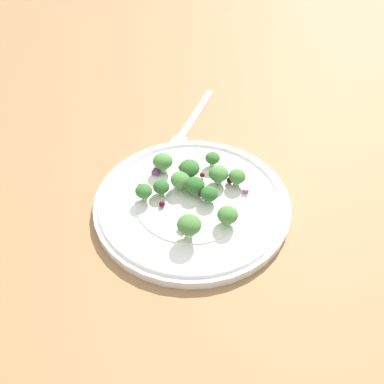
{
  "coord_description": "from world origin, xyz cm",
  "views": [
    {
      "loc": [
        4.07,
        37.73,
        40.47
      ],
      "look_at": [
        -1.85,
        -0.74,
        2.7
      ],
      "focal_mm": 38.93,
      "sensor_mm": 36.0,
      "label": 1
    }
  ],
  "objects_px": {
    "plate": "(192,202)",
    "fork": "(191,121)",
    "broccoli_floret_2": "(163,162)",
    "broccoli_floret_0": "(144,191)",
    "broccoli_floret_1": "(189,225)"
  },
  "relations": [
    {
      "from": "plate",
      "to": "fork",
      "type": "height_order",
      "value": "plate"
    },
    {
      "from": "plate",
      "to": "fork",
      "type": "distance_m",
      "value": 0.2
    },
    {
      "from": "broccoli_floret_2",
      "to": "fork",
      "type": "distance_m",
      "value": 0.15
    },
    {
      "from": "plate",
      "to": "broccoli_floret_2",
      "type": "height_order",
      "value": "broccoli_floret_2"
    },
    {
      "from": "broccoli_floret_2",
      "to": "fork",
      "type": "height_order",
      "value": "broccoli_floret_2"
    },
    {
      "from": "plate",
      "to": "broccoli_floret_2",
      "type": "xyz_separation_m",
      "value": [
        0.03,
        -0.06,
        0.02
      ]
    },
    {
      "from": "plate",
      "to": "fork",
      "type": "xyz_separation_m",
      "value": [
        -0.03,
        -0.19,
        -0.01
      ]
    },
    {
      "from": "broccoli_floret_0",
      "to": "plate",
      "type": "bearing_deg",
      "value": 172.18
    },
    {
      "from": "broccoli_floret_0",
      "to": "broccoli_floret_1",
      "type": "distance_m",
      "value": 0.09
    },
    {
      "from": "broccoli_floret_1",
      "to": "broccoli_floret_2",
      "type": "bearing_deg",
      "value": -81.61
    },
    {
      "from": "broccoli_floret_1",
      "to": "plate",
      "type": "bearing_deg",
      "value": -101.65
    },
    {
      "from": "plate",
      "to": "broccoli_floret_0",
      "type": "relative_size",
      "value": 11.51
    },
    {
      "from": "plate",
      "to": "broccoli_floret_1",
      "type": "bearing_deg",
      "value": 78.35
    },
    {
      "from": "broccoli_floret_1",
      "to": "fork",
      "type": "bearing_deg",
      "value": -99.02
    },
    {
      "from": "broccoli_floret_0",
      "to": "broccoli_floret_2",
      "type": "xyz_separation_m",
      "value": [
        -0.03,
        -0.05,
        0.0
      ]
    }
  ]
}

